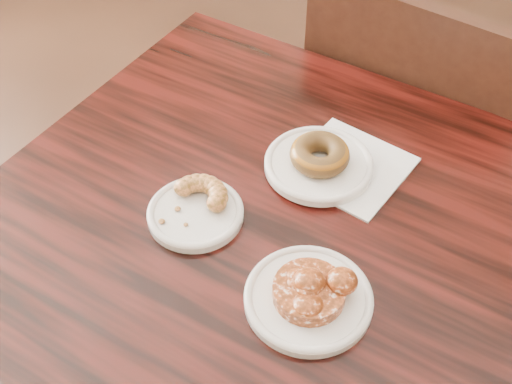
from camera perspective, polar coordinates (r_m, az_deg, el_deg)
The scene contains 9 objects.
cafe_table at distance 1.27m, azimuth 0.70°, elevation -14.13°, with size 0.88×0.88×0.75m, color black.
chair_far at distance 1.61m, azimuth 14.67°, elevation 4.89°, with size 0.48×0.48×0.90m, color black, non-canonical shape.
napkin at distance 1.06m, azimuth 8.25°, elevation 2.25°, with size 0.17×0.17×0.00m, color white.
plate_donut at distance 1.04m, azimuth 5.59°, elevation 2.43°, with size 0.18×0.18×0.01m, color white.
plate_cruller at distance 0.97m, azimuth -5.40°, elevation -1.93°, with size 0.15×0.15×0.01m, color silver.
plate_fritter at distance 0.88m, azimuth 4.67°, elevation -9.44°, with size 0.17×0.17×0.01m, color silver.
glazed_donut at distance 1.03m, azimuth 5.68°, elevation 3.35°, with size 0.10×0.10×0.03m, color #8D5214.
apple_fritter at distance 0.86m, azimuth 4.76°, elevation -8.61°, with size 0.14×0.14×0.03m, color #4A1D07, non-canonical shape.
cruller_fragment at distance 0.96m, azimuth -5.48°, elevation -1.14°, with size 0.10×0.10×0.03m, color #593B11, non-canonical shape.
Camera 1 is at (0.34, -0.64, 1.48)m, focal length 45.00 mm.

